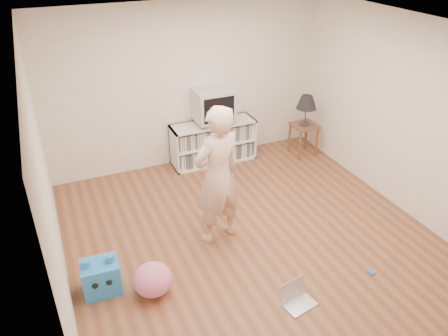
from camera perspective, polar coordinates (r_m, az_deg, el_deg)
The scene contains 13 objects.
ground at distance 5.78m, azimuth 3.09°, elevation -8.48°, with size 4.50×4.50×0.00m, color brown.
walls at distance 5.09m, azimuth 3.48°, elevation 3.16°, with size 4.52×4.52×2.60m.
ceiling at distance 4.66m, azimuth 3.98°, elevation 17.65°, with size 4.50×4.50×0.01m, color white.
media_unit at distance 7.30m, azimuth -1.45°, elevation 3.44°, with size 1.40×0.45×0.70m.
dvd_deck at distance 7.12m, azimuth -1.44°, elevation 6.17°, with size 0.45×0.35×0.07m, color gray.
crt_tv at distance 7.01m, azimuth -1.46°, elevation 8.30°, with size 0.60×0.53×0.50m.
side_table at distance 7.62m, azimuth 10.38°, elevation 4.67°, with size 0.42×0.42×0.55m.
table_lamp at distance 7.42m, azimuth 10.74°, elevation 8.36°, with size 0.34×0.34×0.52m.
person at distance 5.20m, azimuth -0.87°, elevation -1.14°, with size 0.66×0.43×1.81m, color beige.
laptop at distance 4.91m, azimuth 9.40°, elevation -16.30°, with size 0.38×0.33×0.23m.
playing_cards at distance 5.47m, azimuth 18.66°, elevation -12.76°, with size 0.07×0.09×0.02m, color #4062AC.
plush_blue at distance 5.05m, azimuth -15.77°, elevation -13.48°, with size 0.42×0.37×0.46m.
plush_pink at distance 4.92m, azimuth -9.31°, elevation -14.18°, with size 0.43×0.43×0.36m, color pink.
Camera 1 is at (-2.10, -4.05, 3.54)m, focal length 35.00 mm.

